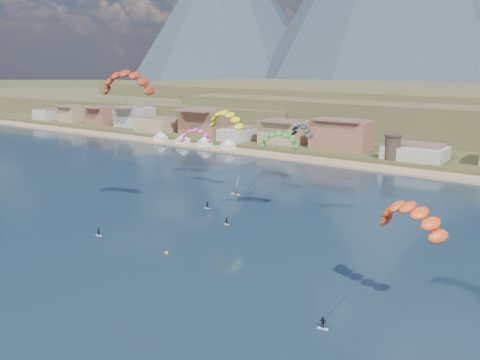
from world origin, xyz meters
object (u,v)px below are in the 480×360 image
Objects in this scene: kitesurfer_yellow at (226,117)px; windsurfer at (236,189)px; kitesurfer_green at (279,138)px; watchtower at (393,147)px; kitesurfer_red at (127,79)px; buoy at (166,253)px; kitesurfer_orange at (412,213)px.

kitesurfer_yellow reaches higher than windsurfer.
windsurfer is (-18.73, 10.14, -16.32)m from kitesurfer_green.
watchtower is 98.17m from kitesurfer_red.
kitesurfer_yellow is at bearing -158.99° from windsurfer.
kitesurfer_yellow reaches higher than watchtower.
kitesurfer_red is at bearing 150.95° from buoy.
windsurfer is (-20.71, -61.55, -4.83)m from watchtower.
kitesurfer_orange is at bearing 6.04° from buoy.
windsurfer is at bearing 146.58° from kitesurfer_orange.
kitesurfer_green is 26.83m from windsurfer.
kitesurfer_red is at bearing 173.48° from kitesurfer_orange.
kitesurfer_yellow is at bearing 148.39° from kitesurfer_orange.
kitesurfer_red is 38.60m from buoy.
kitesurfer_orange is 28.91× the size of buoy.
watchtower is 1.78× the size of windsurfer.
kitesurfer_red is 30.66m from kitesurfer_yellow.
watchtower is at bearing 73.14° from kitesurfer_red.
kitesurfer_orange reaches higher than buoy.
kitesurfer_yellow is 37.32× the size of buoy.
buoy is at bearing -93.80° from watchtower.
kitesurfer_yellow reaches higher than buoy.
kitesurfer_green is (-36.81, 26.51, 3.82)m from kitesurfer_orange.
kitesurfer_red is 1.38× the size of kitesurfer_yellow.
kitesurfer_yellow is 23.23m from kitesurfer_green.
kitesurfer_green is at bearing 144.24° from kitesurfer_orange.
kitesurfer_green is at bearing -91.58° from watchtower.
kitesurfer_green is 4.46× the size of windsurfer.
kitesurfer_orange is 3.94× the size of windsurfer.
watchtower is 65.12m from windsurfer.
watchtower is at bearing 109.53° from kitesurfer_orange.
kitesurfer_red is at bearing -106.86° from watchtower.
watchtower reaches higher than windsurfer.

